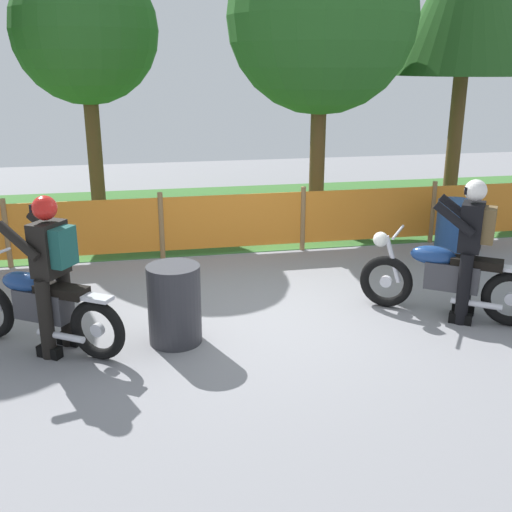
# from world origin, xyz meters

# --- Properties ---
(ground) EXTENTS (24.00, 24.00, 0.02)m
(ground) POSITION_xyz_m (0.00, 0.00, -0.01)
(ground) COLOR gray
(grass_verge) EXTENTS (24.00, 5.41, 0.01)m
(grass_verge) POSITION_xyz_m (0.00, 5.17, 0.01)
(grass_verge) COLOR #386B2D
(grass_verge) RESTS_ON ground
(barrier_fence) EXTENTS (11.43, 0.08, 1.05)m
(barrier_fence) POSITION_xyz_m (0.00, 2.47, 0.54)
(barrier_fence) COLOR olive
(barrier_fence) RESTS_ON ground
(tree_near_left) EXTENTS (2.64, 2.64, 4.81)m
(tree_near_left) POSITION_xyz_m (-2.23, 5.31, 3.47)
(tree_near_left) COLOR brown
(tree_near_left) RESTS_ON ground
(tree_near_right) EXTENTS (3.30, 3.30, 5.34)m
(tree_near_right) POSITION_xyz_m (1.82, 4.00, 3.67)
(tree_near_right) COLOR brown
(tree_near_right) RESTS_ON ground
(motorcycle_lead) EXTENTS (1.81, 1.21, 0.98)m
(motorcycle_lead) POSITION_xyz_m (-2.56, -0.42, 0.48)
(motorcycle_lead) COLOR black
(motorcycle_lead) RESTS_ON ground
(motorcycle_trailing) EXTENTS (1.80, 1.30, 1.00)m
(motorcycle_trailing) POSITION_xyz_m (2.10, -0.46, 0.49)
(motorcycle_trailing) COLOR black
(motorcycle_trailing) RESTS_ON ground
(rider_lead) EXTENTS (0.79, 0.72, 1.69)m
(rider_lead) POSITION_xyz_m (-2.37, -0.54, 0.95)
(rider_lead) COLOR black
(rider_lead) RESTS_ON ground
(rider_trailing) EXTENTS (0.79, 0.72, 1.69)m
(rider_trailing) POSITION_xyz_m (2.29, -0.59, 0.95)
(rider_trailing) COLOR black
(rider_trailing) RESTS_ON ground
(oil_drum) EXTENTS (0.58, 0.58, 0.88)m
(oil_drum) POSITION_xyz_m (-1.14, -0.55, 0.44)
(oil_drum) COLOR #2D2D33
(oil_drum) RESTS_ON ground
(spare_drum) EXTENTS (0.58, 0.58, 0.88)m
(spare_drum) POSITION_xyz_m (3.44, 1.77, 0.44)
(spare_drum) COLOR navy
(spare_drum) RESTS_ON ground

